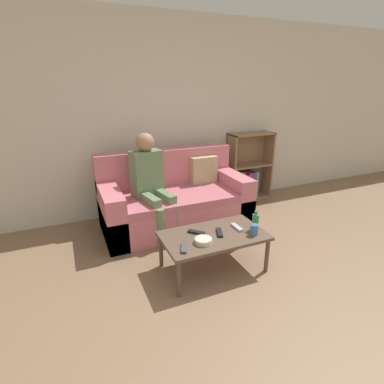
# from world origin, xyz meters

# --- Properties ---
(ground_plane) EXTENTS (22.00, 22.00, 0.00)m
(ground_plane) POSITION_xyz_m (0.00, 0.00, 0.00)
(ground_plane) COLOR #84664C
(wall_back) EXTENTS (12.00, 0.06, 2.60)m
(wall_back) POSITION_xyz_m (0.00, 2.80, 1.30)
(wall_back) COLOR beige
(wall_back) RESTS_ON ground_plane
(couch) EXTENTS (1.83, 0.89, 0.93)m
(couch) POSITION_xyz_m (-0.12, 2.19, 0.31)
(couch) COLOR #D1707F
(couch) RESTS_ON ground_plane
(bookshelf) EXTENTS (0.70, 0.28, 1.04)m
(bookshelf) POSITION_xyz_m (1.26, 2.65, 0.40)
(bookshelf) COLOR #8E7051
(bookshelf) RESTS_ON ground_plane
(coffee_table) EXTENTS (1.00, 0.57, 0.39)m
(coffee_table) POSITION_xyz_m (-0.13, 1.09, 0.35)
(coffee_table) COLOR brown
(coffee_table) RESTS_ON ground_plane
(person_adult) EXTENTS (0.44, 0.67, 1.22)m
(person_adult) POSITION_xyz_m (-0.45, 2.11, 0.71)
(person_adult) COLOR #66845B
(person_adult) RESTS_ON ground_plane
(cup_near) EXTENTS (0.07, 0.07, 0.11)m
(cup_near) POSITION_xyz_m (0.22, 0.93, 0.44)
(cup_near) COLOR #3D70B2
(cup_near) RESTS_ON coffee_table
(tv_remote_0) EXTENTS (0.11, 0.17, 0.02)m
(tv_remote_0) POSITION_xyz_m (-0.49, 0.96, 0.40)
(tv_remote_0) COLOR #47474C
(tv_remote_0) RESTS_ON coffee_table
(tv_remote_1) EXTENTS (0.11, 0.18, 0.02)m
(tv_remote_1) POSITION_xyz_m (-0.07, 1.08, 0.40)
(tv_remote_1) COLOR black
(tv_remote_1) RESTS_ON coffee_table
(tv_remote_2) EXTENTS (0.15, 0.16, 0.02)m
(tv_remote_2) POSITION_xyz_m (-0.27, 1.17, 0.40)
(tv_remote_2) COLOR black
(tv_remote_2) RESTS_ON coffee_table
(tv_remote_3) EXTENTS (0.05, 0.17, 0.02)m
(tv_remote_3) POSITION_xyz_m (0.14, 1.11, 0.40)
(tv_remote_3) COLOR #B7B7BC
(tv_remote_3) RESTS_ON coffee_table
(snack_bowl) EXTENTS (0.16, 0.16, 0.05)m
(snack_bowl) POSITION_xyz_m (-0.29, 0.98, 0.41)
(snack_bowl) COLOR beige
(snack_bowl) RESTS_ON coffee_table
(bottle) EXTENTS (0.06, 0.06, 0.20)m
(bottle) POSITION_xyz_m (0.29, 1.02, 0.47)
(bottle) COLOR #33844C
(bottle) RESTS_ON coffee_table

